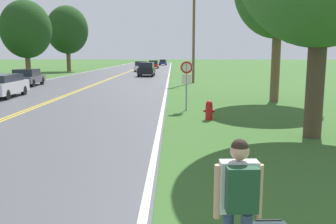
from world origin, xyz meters
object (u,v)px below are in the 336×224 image
object	(u,v)px
car_silver_hatchback_approaching	(3,85)
car_red_hatchback_distant	(154,64)
tree_right_cluster	(26,29)
tree_left_verge	(67,30)
car_black_van_mid_far	(147,69)
hitchhiker_person	(239,195)
car_dark_grey_sedan_mid_near	(27,77)
traffic_sign	(186,74)
fire_hydrant	(209,110)
car_dark_blue_sedan_horizon	(163,62)
car_white_van_receding	(141,66)

from	to	relation	value
car_silver_hatchback_approaching	car_red_hatchback_distant	size ratio (longest dim) A/B	1.00
tree_right_cluster	car_silver_hatchback_approaching	xyz separation A→B (m)	(7.14, -21.70, -4.86)
tree_left_verge	car_black_van_mid_far	xyz separation A→B (m)	(13.34, -12.82, -5.55)
hitchhiker_person	tree_left_verge	bearing A→B (deg)	16.02
car_silver_hatchback_approaching	car_dark_grey_sedan_mid_near	xyz separation A→B (m)	(-1.80, 8.23, -0.02)
tree_right_cluster	car_dark_grey_sedan_mid_near	xyz separation A→B (m)	(5.34, -13.46, -4.88)
hitchhiker_person	traffic_sign	size ratio (longest dim) A/B	0.72
hitchhiker_person	tree_left_verge	distance (m)	56.01
fire_hydrant	car_silver_hatchback_approaching	bearing A→B (deg)	147.94
fire_hydrant	tree_right_cluster	bearing A→B (deg)	123.22
hitchhiker_person	traffic_sign	bearing A→B (deg)	-1.57
hitchhiker_person	car_dark_blue_sedan_horizon	bearing A→B (deg)	0.02
car_silver_hatchback_approaching	fire_hydrant	bearing A→B (deg)	-124.09
car_dark_grey_sedan_mid_near	car_white_van_receding	xyz separation A→B (m)	(7.30, 26.91, 0.11)
tree_left_verge	fire_hydrant	bearing A→B (deg)	-67.05
tree_left_verge	car_white_van_receding	bearing A→B (deg)	0.29
car_dark_grey_sedan_mid_near	car_white_van_receding	world-z (taller)	car_white_van_receding
hitchhiker_person	car_silver_hatchback_approaching	size ratio (longest dim) A/B	0.39
hitchhiker_person	tree_left_verge	size ratio (longest dim) A/B	0.16
fire_hydrant	car_dark_grey_sedan_mid_near	world-z (taller)	car_dark_grey_sedan_mid_near
tree_right_cluster	car_red_hatchback_distant	distance (m)	29.98
hitchhiker_person	traffic_sign	xyz separation A→B (m)	(-0.11, 12.81, 0.73)
tree_left_verge	car_black_van_mid_far	bearing A→B (deg)	-43.86
fire_hydrant	car_silver_hatchback_approaching	world-z (taller)	car_silver_hatchback_approaching
car_white_van_receding	car_red_hatchback_distant	world-z (taller)	car_white_van_receding
fire_hydrant	car_white_van_receding	xyz separation A→B (m)	(-6.49, 42.66, 0.45)
tree_left_verge	car_red_hatchback_distant	world-z (taller)	tree_left_verge
hitchhiker_person	car_red_hatchback_distant	bearing A→B (deg)	1.80
fire_hydrant	tree_left_verge	bearing A→B (deg)	112.95
car_silver_hatchback_approaching	car_white_van_receding	xyz separation A→B (m)	(5.50, 35.15, 0.09)
traffic_sign	car_dark_grey_sedan_mid_near	distance (m)	18.61
car_red_hatchback_distant	car_silver_hatchback_approaching	bearing A→B (deg)	-7.03
hitchhiker_person	tree_right_cluster	size ratio (longest dim) A/B	0.18
tree_right_cluster	car_dark_blue_sedan_horizon	world-z (taller)	tree_right_cluster
car_red_hatchback_distant	hitchhiker_person	bearing A→B (deg)	4.97
car_red_hatchback_distant	tree_left_verge	bearing A→B (deg)	-44.25
tree_left_verge	traffic_sign	bearing A→B (deg)	-66.82
car_black_van_mid_far	car_red_hatchback_distant	distance (m)	25.54
traffic_sign	tree_right_cluster	size ratio (longest dim) A/B	0.26
car_dark_grey_sedan_mid_near	car_dark_blue_sedan_horizon	world-z (taller)	car_dark_blue_sedan_horizon
fire_hydrant	hitchhiker_person	bearing A→B (deg)	-93.96
tree_left_verge	car_dark_grey_sedan_mid_near	bearing A→B (deg)	-81.01
car_black_van_mid_far	car_white_van_receding	world-z (taller)	car_black_van_mid_far
fire_hydrant	car_black_van_mid_far	xyz separation A→B (m)	(-4.70, 29.78, 0.51)
tree_left_verge	car_dark_grey_sedan_mid_near	distance (m)	27.78
traffic_sign	car_dark_blue_sedan_horizon	world-z (taller)	traffic_sign
fire_hydrant	car_red_hatchback_distant	size ratio (longest dim) A/B	0.18
car_silver_hatchback_approaching	car_red_hatchback_distant	bearing A→B (deg)	-10.15
car_dark_grey_sedan_mid_near	car_black_van_mid_far	xyz separation A→B (m)	(9.10, 14.03, 0.17)
car_black_van_mid_far	car_dark_blue_sedan_horizon	size ratio (longest dim) A/B	1.05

